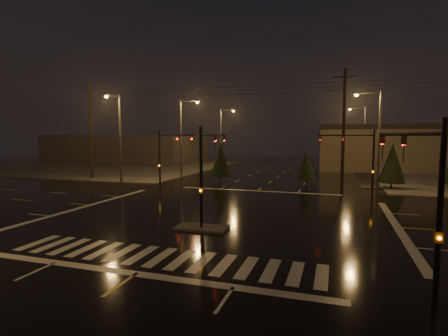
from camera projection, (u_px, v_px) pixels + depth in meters
The scene contains 21 objects.
ground at pixel (223, 215), 24.22m from camera, with size 140.00×140.00×0.00m, color black.
sidewalk_nw at pixel (115, 166), 61.83m from camera, with size 36.00×36.00×0.12m, color #46443F.
median_island at pixel (201, 228), 20.42m from camera, with size 3.00×1.60×0.15m, color #46443F.
crosswalk at pixel (160, 257), 15.69m from camera, with size 15.00×2.60×0.01m, color beige.
stop_bar_near at pixel (136, 274), 13.79m from camera, with size 16.00×0.50×0.01m, color beige.
stop_bar_far at pixel (257, 191), 34.64m from camera, with size 16.00×0.50×0.01m, color beige.
commercial_block at pixel (128, 148), 74.48m from camera, with size 30.00×18.00×5.60m, color #393432.
signal_mast_median at pixel (207, 164), 20.96m from camera, with size 0.25×4.59×6.00m.
signal_mast_ne at pixel (362, 155), 30.56m from camera, with size 4.84×1.86×6.00m.
signal_mast_nw at pixel (166, 152), 36.38m from camera, with size 4.84×1.86×6.00m.
signal_mast_se at pixel (425, 188), 11.51m from camera, with size 1.55×3.87×6.00m.
streetlight_1 at pixel (183, 133), 44.17m from camera, with size 2.77×0.32×10.00m.
streetlight_2 at pixel (222, 134), 59.33m from camera, with size 2.77×0.32×10.00m.
streetlight_3 at pixel (376, 132), 35.42m from camera, with size 2.77×0.32×10.00m.
streetlight_4 at pixel (363, 134), 54.37m from camera, with size 2.77×0.32×10.00m.
streetlight_5 at pixel (118, 133), 39.19m from camera, with size 0.32×2.77×10.00m.
utility_pole_0 at pixel (91, 130), 43.66m from camera, with size 2.20×0.32×12.00m.
utility_pole_1 at pixel (344, 129), 34.47m from camera, with size 2.20×0.32×12.00m.
conifer_0 at pixel (392, 163), 35.48m from camera, with size 2.61×2.61×4.77m.
conifer_3 at pixel (221, 160), 41.10m from camera, with size 2.48×2.48×4.58m.
conifer_4 at pixel (306, 165), 38.21m from camera, with size 2.08×2.08×3.94m.
Camera 1 is at (7.41, -22.64, 5.43)m, focal length 28.00 mm.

